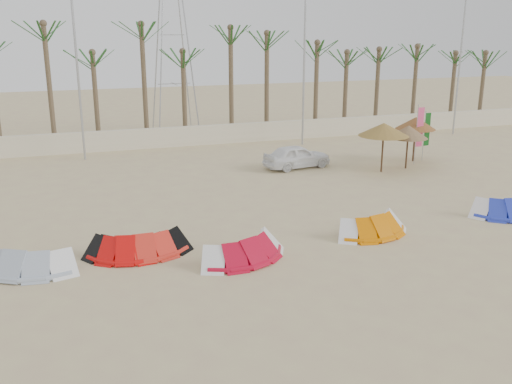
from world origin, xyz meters
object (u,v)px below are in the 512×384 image
object	(u,v)px
parasol_mid	(408,132)
car	(297,156)
parasol_right	(416,123)
kite_red_mid	(126,244)
kite_grey	(22,256)
kite_orange	(370,223)
kite_blue	(504,205)
parasol_left	(384,129)
kite_red_left	(141,241)
kite_red_right	(242,246)

from	to	relation	value
parasol_mid	car	world-z (taller)	parasol_mid
parasol_right	kite_red_mid	bearing A→B (deg)	-152.45
kite_grey	parasol_mid	world-z (taller)	parasol_mid
kite_red_mid	parasol_mid	size ratio (longest dim) A/B	1.30
kite_grey	kite_orange	bearing A→B (deg)	-3.36
kite_blue	parasol_right	size ratio (longest dim) A/B	1.33
kite_orange	parasol_left	world-z (taller)	parasol_left
kite_orange	parasol_mid	distance (m)	11.18
kite_red_left	parasol_left	world-z (taller)	parasol_left
kite_red_mid	kite_orange	world-z (taller)	same
kite_red_right	parasol_right	distance (m)	17.50
kite_grey	kite_red_left	world-z (taller)	same
kite_red_mid	kite_red_right	size ratio (longest dim) A/B	0.85
kite_grey	kite_red_mid	bearing A→B (deg)	-0.08
kite_orange	car	bearing A→B (deg)	82.59
kite_orange	parasol_right	bearing A→B (deg)	49.43
kite_red_left	kite_red_mid	distance (m)	0.55
kite_grey	kite_red_left	xyz separation A→B (m)	(3.88, 0.10, -0.00)
kite_orange	kite_blue	distance (m)	6.42
kite_blue	car	distance (m)	11.61
kite_red_mid	car	xyz separation A→B (m)	(10.46, 9.85, 0.24)
kite_grey	kite_red_left	size ratio (longest dim) A/B	1.24
parasol_right	car	bearing A→B (deg)	174.41
kite_blue	parasol_right	xyz separation A→B (m)	(2.05, 9.76, 1.82)
kite_red_left	kite_orange	size ratio (longest dim) A/B	0.99
parasol_left	car	distance (m)	4.93
kite_red_left	parasol_left	size ratio (longest dim) A/B	1.21
kite_red_left	parasol_right	distance (m)	19.35
parasol_left	kite_red_right	bearing A→B (deg)	-140.17
kite_red_left	car	xyz separation A→B (m)	(9.92, 9.74, 0.23)
parasol_left	car	size ratio (longest dim) A/B	0.71
kite_grey	car	world-z (taller)	car
kite_red_right	parasol_right	bearing A→B (deg)	37.49
kite_blue	parasol_left	bearing A→B (deg)	97.32
kite_orange	parasol_mid	world-z (taller)	parasol_mid
kite_red_mid	kite_orange	bearing A→B (deg)	-4.56
kite_red_mid	kite_grey	bearing A→B (deg)	179.92
kite_blue	car	xyz separation A→B (m)	(-5.04, 10.46, 0.23)
parasol_right	kite_red_right	bearing A→B (deg)	-142.51
kite_red_mid	car	world-z (taller)	car
kite_grey	kite_red_right	size ratio (longest dim) A/B	1.10
kite_grey	kite_orange	distance (m)	12.45
parasol_right	kite_blue	bearing A→B (deg)	-101.83
parasol_right	car	xyz separation A→B (m)	(-7.09, 0.69, -1.59)
kite_red_right	kite_orange	bearing A→B (deg)	7.59
kite_red_right	parasol_right	xyz separation A→B (m)	(13.81, 10.59, 1.82)
kite_red_left	kite_red_mid	xyz separation A→B (m)	(-0.54, -0.11, -0.00)
car	kite_grey	bearing A→B (deg)	116.25
kite_grey	kite_red_left	distance (m)	3.88
kite_blue	parasol_mid	size ratio (longest dim) A/B	1.43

